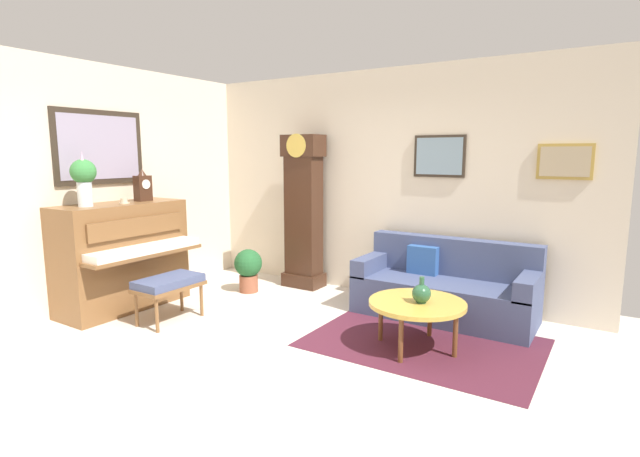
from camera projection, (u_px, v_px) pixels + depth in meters
The scene contains 14 objects.
ground_plane at pixel (262, 362), 4.24m from camera, with size 6.40×6.00×0.10m, color beige.
wall_left at pixel (81, 187), 5.40m from camera, with size 0.13×4.90×2.80m.
wall_back at pixel (383, 184), 6.01m from camera, with size 5.30×0.13×2.80m.
area_rug at pixel (423, 342), 4.55m from camera, with size 2.10×1.50×0.01m, color #4C1E2D.
piano at pixel (123, 256), 5.51m from camera, with size 0.87×1.44×1.22m.
piano_bench at pixel (169, 284), 5.09m from camera, with size 0.42×0.70×0.48m.
grandfather_clock at pixel (303, 216), 6.36m from camera, with size 0.52×0.34×2.03m.
couch at pixel (445, 288), 5.27m from camera, with size 1.90×0.80×0.84m.
coffee_table at pixel (417, 305), 4.36m from camera, with size 0.88×0.88×0.45m.
mantel_clock at pixel (143, 187), 5.66m from camera, with size 0.13×0.18×0.38m.
flower_vase at pixel (84, 177), 5.03m from camera, with size 0.26×0.26×0.58m.
teacup at pixel (124, 201), 5.40m from camera, with size 0.12×0.12×0.06m.
green_jug at pixel (421, 293), 4.30m from camera, with size 0.17×0.17×0.24m.
potted_plant at pixel (248, 267), 6.19m from camera, with size 0.36×0.36×0.56m.
Camera 1 is at (2.58, -3.10, 1.78)m, focal length 26.89 mm.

